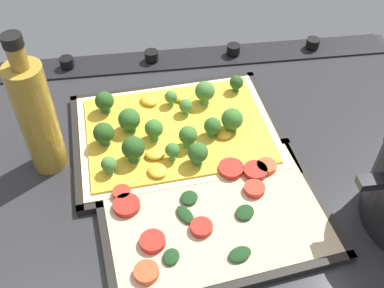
{
  "coord_description": "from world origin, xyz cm",
  "views": [
    {
      "loc": [
        10.77,
        50.22,
        57.25
      ],
      "look_at": [
        3.89,
        -1.4,
        3.44
      ],
      "focal_mm": 43.26,
      "sensor_mm": 36.0,
      "label": 1
    }
  ],
  "objects_px": {
    "baking_tray_back": "(215,218)",
    "oil_bottle": "(37,116)",
    "broccoli_pizza": "(174,129)",
    "veggie_pizza_back": "(212,213)",
    "baking_tray_front": "(177,135)"
  },
  "relations": [
    {
      "from": "baking_tray_front",
      "to": "broccoli_pizza",
      "type": "xyz_separation_m",
      "value": [
        0.01,
        0.0,
        0.02
      ]
    },
    {
      "from": "veggie_pizza_back",
      "to": "oil_bottle",
      "type": "relative_size",
      "value": 1.38
    },
    {
      "from": "baking_tray_back",
      "to": "oil_bottle",
      "type": "relative_size",
      "value": 1.49
    },
    {
      "from": "baking_tray_back",
      "to": "oil_bottle",
      "type": "distance_m",
      "value": 0.31
    },
    {
      "from": "baking_tray_back",
      "to": "oil_bottle",
      "type": "bearing_deg",
      "value": -30.77
    },
    {
      "from": "baking_tray_front",
      "to": "baking_tray_back",
      "type": "height_order",
      "value": "same"
    },
    {
      "from": "baking_tray_front",
      "to": "veggie_pizza_back",
      "type": "relative_size",
      "value": 1.12
    },
    {
      "from": "broccoli_pizza",
      "to": "baking_tray_front",
      "type": "bearing_deg",
      "value": -160.02
    },
    {
      "from": "baking_tray_back",
      "to": "veggie_pizza_back",
      "type": "height_order",
      "value": "veggie_pizza_back"
    },
    {
      "from": "broccoli_pizza",
      "to": "oil_bottle",
      "type": "distance_m",
      "value": 0.23
    },
    {
      "from": "baking_tray_back",
      "to": "veggie_pizza_back",
      "type": "relative_size",
      "value": 1.08
    },
    {
      "from": "broccoli_pizza",
      "to": "baking_tray_back",
      "type": "bearing_deg",
      "value": 103.24
    },
    {
      "from": "broccoli_pizza",
      "to": "oil_bottle",
      "type": "relative_size",
      "value": 1.44
    },
    {
      "from": "baking_tray_front",
      "to": "oil_bottle",
      "type": "relative_size",
      "value": 1.55
    },
    {
      "from": "baking_tray_back",
      "to": "veggie_pizza_back",
      "type": "bearing_deg",
      "value": -45.53
    }
  ]
}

